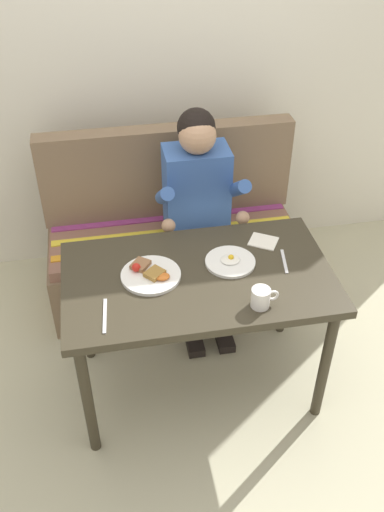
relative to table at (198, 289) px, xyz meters
The scene contains 11 objects.
ground_plane 0.65m from the table, ahead, with size 8.00×8.00×0.00m, color #BAB695.
back_wall 1.43m from the table, 90.00° to the left, with size 4.40×0.10×2.60m, color silver.
table is the anchor object (origin of this frame).
couch 0.83m from the table, 90.00° to the left, with size 1.44×0.56×1.00m.
person 0.61m from the table, 78.72° to the left, with size 0.45×0.61×1.21m.
plate_breakfast 0.23m from the table, behind, with size 0.27×0.27×0.05m.
plate_eggs 0.19m from the table, 19.09° to the left, with size 0.23×0.23×0.04m.
coffee_mug 0.35m from the table, 48.15° to the right, with size 0.12×0.08×0.09m.
napkin 0.41m from the table, 27.42° to the left, with size 0.13×0.11×0.01m, color white.
fork 0.41m from the table, ahead, with size 0.01×0.17×0.01m, color silver.
knife 0.47m from the table, 155.96° to the right, with size 0.01×0.20×0.01m, color silver.
Camera 1 is at (-0.37, -1.86, 2.32)m, focal length 39.29 mm.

